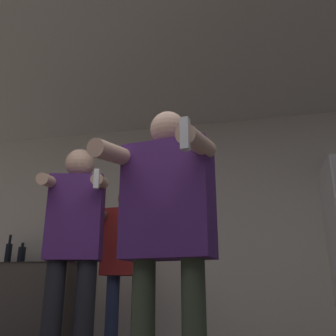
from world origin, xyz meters
The scene contains 10 objects.
wall_back centered at (0.00, 3.16, 1.27)m, with size 7.00×0.06×2.55m.
ceiling_slab centered at (0.00, 1.56, 2.57)m, with size 7.00×3.65×0.05m.
counter centered at (-1.76, 2.87, 0.47)m, with size 1.14×0.54×0.93m.
bottle_dark_rum centered at (-1.92, 2.90, 1.03)m, with size 0.08×0.08×0.26m.
bottle_green_wine centered at (-1.58, 2.90, 1.07)m, with size 0.06×0.06×0.33m.
bottle_amber_bourbon centered at (-2.09, 2.90, 1.06)m, with size 0.07×0.07×0.33m.
bottle_clear_vodka centered at (-1.32, 2.90, 1.05)m, with size 0.09×0.09×0.31m.
person_woman_foreground centered at (0.21, 0.82, 0.96)m, with size 0.57×0.55×1.55m.
person_man_side centered at (-0.67, 1.62, 0.97)m, with size 0.53×0.49×1.71m.
person_spectator_back centered at (-0.45, 2.17, 0.95)m, with size 0.52×0.53×1.53m.
Camera 1 is at (0.59, -0.96, 0.63)m, focal length 40.00 mm.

